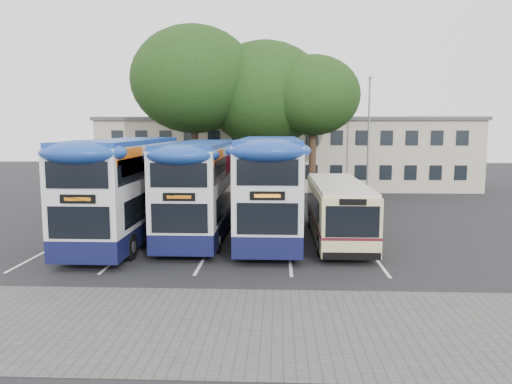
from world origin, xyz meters
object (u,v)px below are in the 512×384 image
at_px(bus_dd_mid, 201,184).
at_px(tree_mid, 265,94).
at_px(bus_dd_right, 270,183).
at_px(tree_left, 194,80).
at_px(bus_single, 338,207).
at_px(tree_right, 313,96).
at_px(bus_dd_left, 126,185).
at_px(lamp_post, 369,131).

bearing_deg(bus_dd_mid, tree_mid, 77.22).
height_order(bus_dd_mid, bus_dd_right, bus_dd_right).
height_order(tree_left, bus_single, tree_left).
xyz_separation_m(tree_right, bus_single, (0.43, -11.59, -5.92)).
bearing_deg(bus_dd_mid, tree_left, 100.90).
bearing_deg(bus_dd_left, lamp_post, 46.43).
distance_m(tree_left, bus_dd_right, 14.04).
bearing_deg(bus_dd_left, bus_dd_mid, 19.38).
bearing_deg(bus_dd_mid, bus_dd_right, -2.56).
distance_m(bus_dd_mid, bus_dd_right, 3.40).
distance_m(lamp_post, bus_dd_left, 20.35).
bearing_deg(tree_right, bus_single, -87.87).
distance_m(tree_mid, bus_dd_right, 13.57).
relative_size(bus_dd_mid, bus_single, 1.19).
relative_size(tree_mid, bus_dd_right, 1.00).
bearing_deg(lamp_post, bus_single, -105.30).
height_order(tree_mid, bus_dd_right, tree_mid).
distance_m(lamp_post, tree_left, 13.38).
relative_size(tree_right, bus_dd_mid, 0.93).
xyz_separation_m(lamp_post, tree_right, (-4.35, -2.72, 2.40)).
height_order(tree_mid, tree_right, tree_mid).
bearing_deg(tree_right, lamp_post, 32.04).
relative_size(lamp_post, bus_dd_left, 0.79).
distance_m(tree_left, bus_dd_left, 13.88).
height_order(tree_mid, bus_dd_mid, tree_mid).
bearing_deg(bus_single, bus_dd_left, -178.15).
height_order(bus_dd_right, bus_single, bus_dd_right).
relative_size(bus_dd_mid, bus_dd_right, 0.96).
relative_size(tree_right, bus_dd_right, 0.89).
bearing_deg(tree_mid, bus_single, -74.01).
relative_size(lamp_post, bus_dd_mid, 0.82).
relative_size(bus_dd_left, bus_dd_mid, 1.04).
height_order(tree_right, bus_dd_mid, tree_right).
bearing_deg(tree_mid, bus_dd_right, -87.35).
bearing_deg(bus_dd_left, tree_mid, 65.49).
xyz_separation_m(tree_left, bus_dd_mid, (2.17, -11.26, -6.12)).
xyz_separation_m(bus_dd_mid, bus_single, (6.62, -0.87, -0.96)).
relative_size(tree_mid, tree_right, 1.12).
height_order(tree_left, bus_dd_left, tree_left).
xyz_separation_m(tree_mid, tree_right, (3.38, -1.69, -0.24)).
bearing_deg(lamp_post, bus_dd_right, -117.70).
distance_m(tree_right, bus_dd_left, 16.04).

